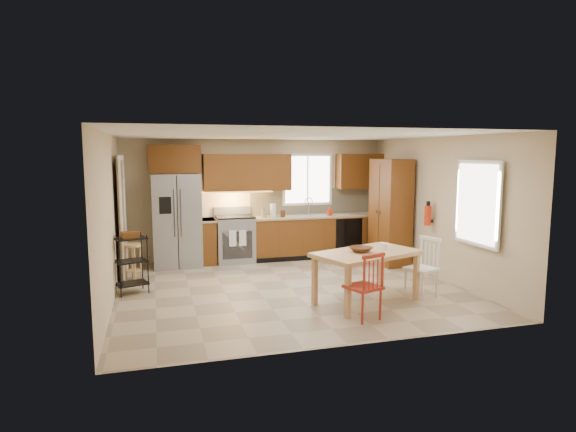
% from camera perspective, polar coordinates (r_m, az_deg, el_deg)
% --- Properties ---
extents(floor, '(5.50, 5.50, 0.00)m').
position_cam_1_polar(floor, '(8.05, 0.22, -8.53)').
color(floor, tan).
rests_on(floor, ground).
extents(ceiling, '(5.50, 5.00, 0.02)m').
position_cam_1_polar(ceiling, '(7.74, 0.23, 9.56)').
color(ceiling, silver).
rests_on(ceiling, ground).
extents(wall_back, '(5.50, 0.02, 2.50)m').
position_cam_1_polar(wall_back, '(10.21, -3.62, 2.01)').
color(wall_back, '#CCB793').
rests_on(wall_back, ground).
extents(wall_front, '(5.50, 0.02, 2.50)m').
position_cam_1_polar(wall_front, '(5.46, 7.44, -2.79)').
color(wall_front, '#CCB793').
rests_on(wall_front, ground).
extents(wall_left, '(0.02, 5.00, 2.50)m').
position_cam_1_polar(wall_left, '(7.53, -20.34, -0.38)').
color(wall_left, '#CCB793').
rests_on(wall_left, ground).
extents(wall_right, '(0.02, 5.00, 2.50)m').
position_cam_1_polar(wall_right, '(8.94, 17.43, 0.91)').
color(wall_right, '#CCB793').
rests_on(wall_right, ground).
extents(refrigerator, '(0.92, 0.75, 1.82)m').
position_cam_1_polar(refrigerator, '(9.66, -13.04, -0.50)').
color(refrigerator, gray).
rests_on(refrigerator, floor).
extents(range_stove, '(0.76, 0.63, 0.92)m').
position_cam_1_polar(range_stove, '(9.91, -6.32, -2.80)').
color(range_stove, gray).
rests_on(range_stove, floor).
extents(base_cabinet_narrow, '(0.30, 0.60, 0.90)m').
position_cam_1_polar(base_cabinet_narrow, '(9.85, -9.49, -2.97)').
color(base_cabinet_narrow, brown).
rests_on(base_cabinet_narrow, floor).
extents(base_cabinet_run, '(2.92, 0.60, 0.90)m').
position_cam_1_polar(base_cabinet_run, '(10.38, 3.75, -2.36)').
color(base_cabinet_run, brown).
rests_on(base_cabinet_run, floor).
extents(dishwasher, '(0.60, 0.02, 0.78)m').
position_cam_1_polar(dishwasher, '(10.31, 7.23, -2.47)').
color(dishwasher, black).
rests_on(dishwasher, floor).
extents(backsplash, '(2.92, 0.03, 0.55)m').
position_cam_1_polar(backsplash, '(10.55, 3.27, 1.78)').
color(backsplash, '#C5B995').
rests_on(backsplash, wall_back).
extents(upper_over_fridge, '(1.00, 0.35, 0.55)m').
position_cam_1_polar(upper_over_fridge, '(9.77, -13.30, 6.58)').
color(upper_over_fridge, '#5B300F').
rests_on(upper_over_fridge, wall_back).
extents(upper_left_block, '(1.80, 0.35, 0.75)m').
position_cam_1_polar(upper_left_block, '(9.95, -4.85, 5.18)').
color(upper_left_block, '#5B300F').
rests_on(upper_left_block, wall_back).
extents(upper_right_block, '(1.00, 0.35, 0.75)m').
position_cam_1_polar(upper_right_block, '(10.70, 8.46, 5.28)').
color(upper_right_block, '#5B300F').
rests_on(upper_right_block, wall_back).
extents(window_back, '(1.12, 0.04, 1.12)m').
position_cam_1_polar(window_back, '(10.44, 2.31, 4.34)').
color(window_back, white).
rests_on(window_back, wall_back).
extents(sink, '(0.62, 0.46, 0.16)m').
position_cam_1_polar(sink, '(10.25, 2.77, -0.15)').
color(sink, gray).
rests_on(sink, base_cabinet_run).
extents(undercab_glow, '(1.60, 0.30, 0.01)m').
position_cam_1_polar(undercab_glow, '(9.90, -6.51, 2.85)').
color(undercab_glow, '#FFBF66').
rests_on(undercab_glow, wall_back).
extents(soap_bottle, '(0.09, 0.09, 0.19)m').
position_cam_1_polar(soap_bottle, '(10.27, 4.96, 0.60)').
color(soap_bottle, red).
rests_on(soap_bottle, base_cabinet_run).
extents(paper_towel, '(0.12, 0.12, 0.28)m').
position_cam_1_polar(paper_towel, '(9.95, -1.78, 0.66)').
color(paper_towel, silver).
rests_on(paper_towel, base_cabinet_run).
extents(canister_steel, '(0.11, 0.11, 0.18)m').
position_cam_1_polar(canister_steel, '(9.91, -2.90, 0.34)').
color(canister_steel, gray).
rests_on(canister_steel, base_cabinet_run).
extents(canister_wood, '(0.10, 0.10, 0.14)m').
position_cam_1_polar(canister_wood, '(9.98, -0.62, 0.28)').
color(canister_wood, '#4D2A14').
rests_on(canister_wood, base_cabinet_run).
extents(pantry, '(0.50, 0.95, 2.10)m').
position_cam_1_polar(pantry, '(9.83, 12.01, 0.48)').
color(pantry, brown).
rests_on(pantry, floor).
extents(fire_extinguisher, '(0.12, 0.12, 0.36)m').
position_cam_1_polar(fire_extinguisher, '(9.02, 16.24, 0.05)').
color(fire_extinguisher, red).
rests_on(fire_extinguisher, wall_right).
extents(window_right, '(0.04, 1.02, 1.32)m').
position_cam_1_polar(window_right, '(7.95, 21.58, 1.41)').
color(window_right, white).
rests_on(window_right, wall_right).
extents(doorway, '(0.04, 0.95, 2.10)m').
position_cam_1_polar(doorway, '(8.83, -19.10, -0.54)').
color(doorway, '#8C7A59').
rests_on(doorway, wall_left).
extents(dining_table, '(1.76, 1.35, 0.76)m').
position_cam_1_polar(dining_table, '(7.30, 9.26, -7.21)').
color(dining_table, tan).
rests_on(dining_table, floor).
extents(chair_red, '(0.55, 0.55, 0.91)m').
position_cam_1_polar(chair_red, '(6.57, 8.89, -8.16)').
color(chair_red, maroon).
rests_on(chair_red, floor).
extents(chair_white, '(0.55, 0.55, 0.91)m').
position_cam_1_polar(chair_white, '(7.77, 15.52, -5.91)').
color(chair_white, silver).
rests_on(chair_white, floor).
extents(table_bowl, '(0.40, 0.40, 0.08)m').
position_cam_1_polar(table_bowl, '(7.18, 8.62, -4.28)').
color(table_bowl, '#4D2A14').
rests_on(table_bowl, dining_table).
extents(table_jar, '(0.14, 0.14, 0.13)m').
position_cam_1_polar(table_jar, '(7.44, 11.39, -3.69)').
color(table_jar, silver).
rests_on(table_jar, dining_table).
extents(bar_stool, '(0.32, 0.32, 0.66)m').
position_cam_1_polar(bar_stool, '(8.81, -17.85, -5.28)').
color(bar_stool, tan).
rests_on(bar_stool, floor).
extents(utility_cart, '(0.56, 0.49, 0.94)m').
position_cam_1_polar(utility_cart, '(8.05, -18.08, -5.45)').
color(utility_cart, black).
rests_on(utility_cart, floor).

